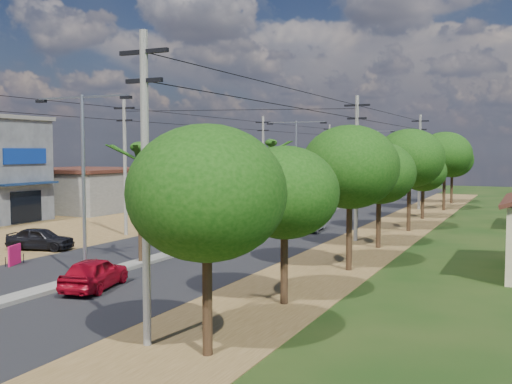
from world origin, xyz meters
TOP-DOWN VIEW (x-y plane):
  - ground at (0.00, 0.00)m, footprint 160.00×160.00m
  - road at (0.00, 15.00)m, footprint 12.00×110.00m
  - median at (0.00, 18.00)m, footprint 1.00×90.00m
  - dirt_shoulder_east at (8.50, 15.00)m, footprint 5.00×90.00m
  - low_shed at (-21.00, 24.00)m, footprint 10.40×10.40m
  - tree_east_a at (9.50, -6.00)m, footprint 4.40×4.40m
  - tree_east_b at (9.30, 0.00)m, footprint 4.00×4.00m
  - tree_east_c at (9.70, 7.00)m, footprint 4.60×4.60m
  - tree_east_d at (9.40, 14.00)m, footprint 4.20×4.20m
  - tree_east_e at (9.60, 22.00)m, footprint 4.80×4.80m
  - tree_east_f at (9.20, 30.00)m, footprint 3.80×3.80m
  - tree_east_g at (9.80, 38.00)m, footprint 5.00×5.00m
  - tree_east_h at (9.50, 46.00)m, footprint 4.40×4.40m
  - palm_median_near at (0.00, 4.00)m, footprint 2.00×2.00m
  - palm_median_mid at (0.00, 20.00)m, footprint 2.00×2.00m
  - palm_median_far at (0.00, 36.00)m, footprint 2.00×2.00m
  - streetlight_near at (0.00, 0.00)m, footprint 5.10×0.18m
  - streetlight_mid at (0.00, 25.00)m, footprint 5.10×0.18m
  - streetlight_far at (0.00, 50.00)m, footprint 5.10×0.18m
  - utility_pole_w_b at (-7.00, 12.00)m, footprint 1.60×0.24m
  - utility_pole_w_c at (-7.00, 34.00)m, footprint 1.60×0.24m
  - utility_pole_w_d at (-7.00, 55.00)m, footprint 1.60×0.24m
  - utility_pole_e_a at (7.50, -6.00)m, footprint 1.60×0.24m
  - utility_pole_e_b at (7.50, 16.00)m, footprint 1.60×0.24m
  - utility_pole_e_c at (7.50, 38.00)m, footprint 1.60×0.24m
  - car_red_near at (1.50, -1.17)m, footprint 2.43×4.10m
  - car_silver_mid at (3.52, 19.09)m, footprint 1.82×3.99m
  - car_white_far at (-2.35, 29.57)m, footprint 2.22×4.97m
  - car_parked_dark at (-7.69, 5.12)m, footprint 4.00×2.40m
  - moto_rider_west_a at (-5.00, 16.22)m, footprint 1.08×1.71m
  - moto_rider_west_b at (-1.20, 33.25)m, footprint 0.53×1.70m
  - roadside_sign at (-5.50, 1.23)m, footprint 0.52×1.17m

SIDE VIEW (x-z plane):
  - ground at x=0.00m, z-range 0.00..0.00m
  - dirt_shoulder_east at x=8.50m, z-range 0.00..0.03m
  - road at x=0.00m, z-range 0.00..0.04m
  - median at x=0.00m, z-range 0.00..0.18m
  - moto_rider_west_a at x=-5.00m, z-range 0.00..0.85m
  - moto_rider_west_b at x=-1.20m, z-range 0.00..1.01m
  - roadside_sign at x=-5.50m, z-range 0.00..1.02m
  - car_silver_mid at x=3.52m, z-range 0.00..1.27m
  - car_parked_dark at x=-7.69m, z-range 0.00..1.28m
  - car_red_near at x=1.50m, z-range 0.00..1.31m
  - car_white_far at x=-2.35m, z-range 0.00..1.42m
  - low_shed at x=-21.00m, z-range -0.01..3.94m
  - tree_east_f at x=9.20m, z-range 1.13..6.64m
  - tree_east_b at x=9.30m, z-range 1.20..7.03m
  - tree_east_d at x=9.40m, z-range 1.27..7.41m
  - tree_east_a at x=9.50m, z-range 1.30..7.67m
  - tree_east_h at x=9.50m, z-range 1.38..7.90m
  - utility_pole_w_b at x=-7.00m, z-range 0.26..9.26m
  - utility_pole_w_c at x=-7.00m, z-range 0.26..9.26m
  - utility_pole_w_d at x=-7.00m, z-range 0.26..9.26m
  - utility_pole_e_a at x=7.50m, z-range 0.26..9.26m
  - utility_pole_e_b at x=7.50m, z-range 0.26..9.26m
  - utility_pole_e_c at x=7.50m, z-range 0.26..9.26m
  - streetlight_near at x=0.00m, z-range 0.79..8.79m
  - streetlight_mid at x=0.00m, z-range 0.79..8.79m
  - streetlight_far at x=0.00m, z-range 0.79..8.79m
  - tree_east_c at x=9.70m, z-range 1.45..8.28m
  - tree_east_e at x=9.60m, z-range 1.52..8.66m
  - tree_east_g at x=9.80m, z-range 1.55..8.93m
  - palm_median_far at x=0.00m, z-range 2.34..8.19m
  - palm_median_near at x=0.00m, z-range 2.46..8.61m
  - palm_median_mid at x=0.00m, z-range 2.62..9.17m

